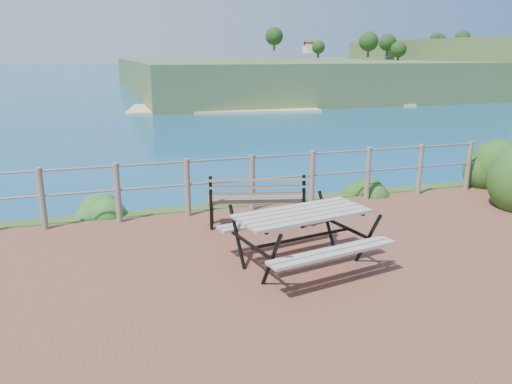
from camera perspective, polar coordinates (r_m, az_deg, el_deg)
ground at (r=6.06m, az=8.99°, el=-11.33°), size 10.00×7.00×0.12m
ocean at (r=204.85m, az=-17.20°, el=14.15°), size 1200.00×1200.00×0.00m
safety_railing at (r=8.80m, az=-0.46°, el=1.43°), size 9.40×0.10×1.00m
distant_bay at (r=271.77m, az=23.57°, el=13.44°), size 290.00×232.36×24.00m
picnic_table at (r=6.54m, az=5.30°, el=-4.67°), size 1.84×1.49×0.73m
park_bench at (r=7.96m, az=0.08°, el=-0.01°), size 1.62×0.76×0.88m
shrub_right_edge at (r=11.55m, az=24.82°, el=0.47°), size 1.21×1.21×1.73m
shrub_lip_west at (r=9.30m, az=-17.98°, el=-2.24°), size 0.73×0.73×0.45m
shrub_lip_east at (r=10.30m, az=12.83°, el=-0.16°), size 0.73×0.73×0.45m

